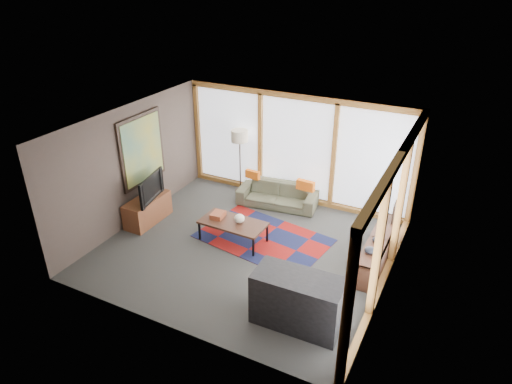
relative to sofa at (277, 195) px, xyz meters
The scene contains 17 objects.
ground 1.98m from the sofa, 83.58° to the right, with size 5.50×5.50×0.00m, color #2B2B29.
room_envelope 2.01m from the sofa, 62.79° to the right, with size 5.52×5.02×2.62m.
rug 1.52m from the sofa, 76.65° to the right, with size 2.60×1.67×0.01m, color maroon.
sofa is the anchor object (origin of this frame).
pillow_left 0.77m from the sofa, behind, with size 0.36×0.11×0.20m, color #D65C12.
pillow_right 0.78m from the sofa, ahead, with size 0.42×0.13×0.23m, color #D65C12.
floor_lamp 1.26m from the sofa, 168.55° to the left, with size 0.41×0.41×1.62m, color black, non-canonical shape.
coffee_table 1.83m from the sofa, 95.28° to the right, with size 1.34×0.67×0.45m, color #321B0E, non-canonical shape.
book_stack 1.88m from the sofa, 106.87° to the right, with size 0.25×0.31×0.10m, color brown.
vase 1.79m from the sofa, 91.42° to the right, with size 0.21×0.21×0.18m, color silver.
bookshelf 2.90m from the sofa, 24.21° to the right, with size 0.38×2.08×0.52m, color #321B0E, non-canonical shape.
bowl_a 3.15m from the sofa, 33.82° to the right, with size 0.21×0.21×0.11m, color black.
bowl_b 2.96m from the sofa, 27.06° to the right, with size 0.17×0.17×0.08m, color black.
shelf_picture 2.81m from the sofa, ahead, with size 0.04×0.31×0.41m, color black.
tv_console 2.99m from the sofa, 138.63° to the right, with size 0.47×1.14×0.57m, color brown.
television 3.00m from the sofa, 137.36° to the right, with size 1.01×0.13×0.58m, color black.
bar_counter 3.95m from the sofa, 60.91° to the right, with size 1.41×0.66×0.89m, color black.
Camera 1 is at (3.63, -6.76, 5.20)m, focal length 32.00 mm.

